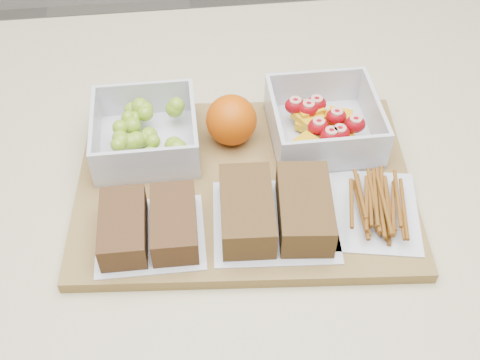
{
  "coord_description": "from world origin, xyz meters",
  "views": [
    {
      "loc": [
        -0.06,
        -0.49,
        1.48
      ],
      "look_at": [
        0.0,
        0.01,
        0.93
      ],
      "focal_mm": 45.0,
      "sensor_mm": 36.0,
      "label": 1
    }
  ],
  "objects_px": {
    "cutting_board": "(244,184)",
    "sandwich_bag_left": "(149,226)",
    "fruit_container": "(323,124)",
    "pretzel_bag": "(375,204)",
    "grape_container": "(146,133)",
    "orange": "(231,120)",
    "sandwich_bag_center": "(276,210)"
  },
  "relations": [
    {
      "from": "fruit_container",
      "to": "pretzel_bag",
      "type": "height_order",
      "value": "fruit_container"
    },
    {
      "from": "fruit_container",
      "to": "pretzel_bag",
      "type": "distance_m",
      "value": 0.14
    },
    {
      "from": "sandwich_bag_center",
      "to": "pretzel_bag",
      "type": "bearing_deg",
      "value": 0.84
    },
    {
      "from": "grape_container",
      "to": "sandwich_bag_center",
      "type": "height_order",
      "value": "grape_container"
    },
    {
      "from": "orange",
      "to": "sandwich_bag_left",
      "type": "xyz_separation_m",
      "value": [
        -0.11,
        -0.15,
        -0.01
      ]
    },
    {
      "from": "grape_container",
      "to": "orange",
      "type": "distance_m",
      "value": 0.11
    },
    {
      "from": "grape_container",
      "to": "fruit_container",
      "type": "relative_size",
      "value": 0.96
    },
    {
      "from": "fruit_container",
      "to": "sandwich_bag_left",
      "type": "height_order",
      "value": "fruit_container"
    },
    {
      "from": "sandwich_bag_center",
      "to": "pretzel_bag",
      "type": "xyz_separation_m",
      "value": [
        0.12,
        0.0,
        -0.01
      ]
    },
    {
      "from": "sandwich_bag_left",
      "to": "pretzel_bag",
      "type": "xyz_separation_m",
      "value": [
        0.27,
        0.01,
        -0.0
      ]
    },
    {
      "from": "cutting_board",
      "to": "orange",
      "type": "distance_m",
      "value": 0.09
    },
    {
      "from": "sandwich_bag_left",
      "to": "sandwich_bag_center",
      "type": "xyz_separation_m",
      "value": [
        0.15,
        0.0,
        0.0
      ]
    },
    {
      "from": "orange",
      "to": "sandwich_bag_center",
      "type": "height_order",
      "value": "orange"
    },
    {
      "from": "cutting_board",
      "to": "sandwich_bag_left",
      "type": "height_order",
      "value": "sandwich_bag_left"
    },
    {
      "from": "sandwich_bag_left",
      "to": "cutting_board",
      "type": "bearing_deg",
      "value": 32.19
    },
    {
      "from": "orange",
      "to": "pretzel_bag",
      "type": "bearing_deg",
      "value": -43.09
    },
    {
      "from": "grape_container",
      "to": "fruit_container",
      "type": "height_order",
      "value": "fruit_container"
    },
    {
      "from": "orange",
      "to": "sandwich_bag_center",
      "type": "bearing_deg",
      "value": -76.41
    },
    {
      "from": "fruit_container",
      "to": "sandwich_bag_left",
      "type": "distance_m",
      "value": 0.27
    },
    {
      "from": "grape_container",
      "to": "sandwich_bag_left",
      "type": "distance_m",
      "value": 0.15
    },
    {
      "from": "fruit_container",
      "to": "pretzel_bag",
      "type": "bearing_deg",
      "value": -75.63
    },
    {
      "from": "cutting_board",
      "to": "sandwich_bag_left",
      "type": "bearing_deg",
      "value": -142.89
    },
    {
      "from": "fruit_container",
      "to": "grape_container",
      "type": "bearing_deg",
      "value": 177.76
    },
    {
      "from": "pretzel_bag",
      "to": "orange",
      "type": "bearing_deg",
      "value": 136.91
    },
    {
      "from": "grape_container",
      "to": "pretzel_bag",
      "type": "bearing_deg",
      "value": -28.38
    },
    {
      "from": "grape_container",
      "to": "fruit_container",
      "type": "xyz_separation_m",
      "value": [
        0.23,
        -0.01,
        -0.0
      ]
    },
    {
      "from": "pretzel_bag",
      "to": "cutting_board",
      "type": "bearing_deg",
      "value": 154.79
    },
    {
      "from": "cutting_board",
      "to": "fruit_container",
      "type": "xyz_separation_m",
      "value": [
        0.11,
        0.07,
        0.03
      ]
    },
    {
      "from": "fruit_container",
      "to": "sandwich_bag_center",
      "type": "distance_m",
      "value": 0.16
    },
    {
      "from": "orange",
      "to": "sandwich_bag_left",
      "type": "distance_m",
      "value": 0.19
    },
    {
      "from": "sandwich_bag_left",
      "to": "pretzel_bag",
      "type": "height_order",
      "value": "sandwich_bag_left"
    },
    {
      "from": "sandwich_bag_left",
      "to": "sandwich_bag_center",
      "type": "relative_size",
      "value": 0.81
    }
  ]
}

